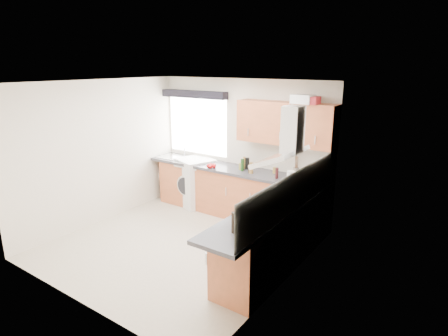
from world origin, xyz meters
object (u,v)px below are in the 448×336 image
Objects in this scene: extractor_hood at (286,143)px; upper_cabinets at (285,123)px; oven at (275,237)px; washing_machine at (195,182)px.

upper_cabinets reaches higher than extractor_hood.
upper_cabinets is (-0.55, 1.32, 1.38)m from oven.
washing_machine is at bearing -176.77° from upper_cabinets.
washing_machine reaches higher than oven.
upper_cabinets reaches higher than washing_machine.
upper_cabinets is 2.29m from washing_machine.
extractor_hood is at bearing -0.00° from oven.
oven is 0.90× the size of washing_machine.
oven is 1.35m from extractor_hood.
upper_cabinets is at bearing 23.17° from washing_machine.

